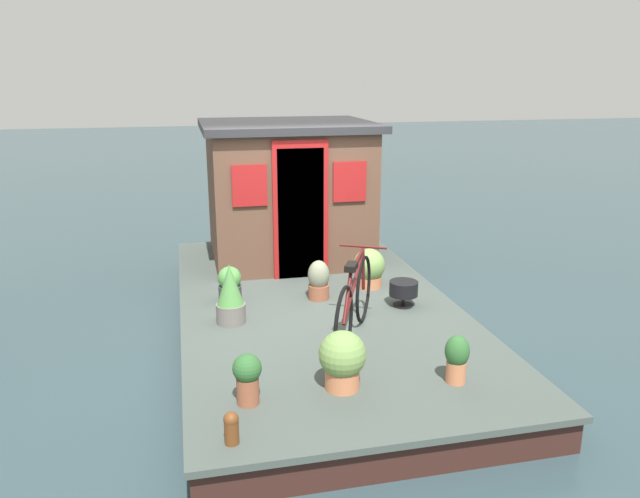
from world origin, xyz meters
TOP-DOWN VIEW (x-y plane):
  - ground_plane at (0.00, 0.00)m, footprint 60.00×60.00m
  - houseboat_deck at (0.00, 0.00)m, footprint 5.93×3.16m
  - houseboat_cabin at (1.86, 0.00)m, footprint 2.07×2.36m
  - bicycle at (-1.13, -0.14)m, footprint 1.54×0.83m
  - potted_plant_lavender at (0.35, -0.76)m, footprint 0.40×0.40m
  - potted_plant_thyme at (-2.08, 0.23)m, footprint 0.41×0.41m
  - potted_plant_geranium at (-2.19, -0.76)m, footprint 0.21×0.21m
  - potted_plant_rosemary at (-0.42, 1.04)m, footprint 0.32×0.32m
  - potted_plant_fern at (0.18, 1.00)m, footprint 0.27×0.27m
  - potted_plant_succulent at (-2.15, 1.05)m, footprint 0.24×0.24m
  - potted_plant_basil at (0.08, -0.05)m, footprint 0.26×0.26m
  - charcoal_grill at (-0.37, -0.95)m, footprint 0.33×0.33m
  - mooring_bollard at (-2.69, 1.23)m, footprint 0.11×0.11m

SIDE VIEW (x-z plane):
  - ground_plane at x=0.00m, z-range 0.00..0.00m
  - houseboat_deck at x=0.00m, z-range 0.00..0.37m
  - mooring_bollard at x=-2.69m, z-range 0.38..0.63m
  - charcoal_grill at x=-0.37m, z-range 0.42..0.72m
  - potted_plant_fern at x=0.18m, z-range 0.37..0.81m
  - potted_plant_basil at x=0.08m, z-range 0.36..0.83m
  - potted_plant_geranium at x=-2.19m, z-range 0.38..0.82m
  - potted_plant_succulent at x=-2.15m, z-range 0.39..0.83m
  - potted_plant_lavender at x=0.35m, z-range 0.37..0.86m
  - potted_plant_thyme at x=-2.08m, z-range 0.38..0.90m
  - potted_plant_rosemary at x=-0.42m, z-range 0.35..1.01m
  - bicycle at x=-1.13m, z-range 0.33..1.20m
  - houseboat_cabin at x=1.86m, z-range 0.38..2.33m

